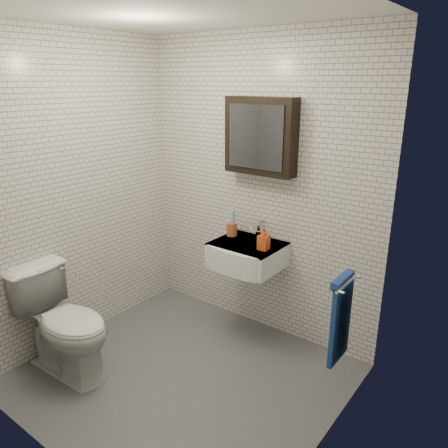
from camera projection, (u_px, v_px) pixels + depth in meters
name	position (u px, v px, depth m)	size (l,w,h in m)	color
ground	(182.00, 376.00, 3.28)	(2.20, 2.00, 0.01)	#52555A
room_shell	(176.00, 186.00, 2.82)	(2.22, 2.02, 2.51)	silver
washbasin	(245.00, 255.00, 3.57)	(0.55, 0.50, 0.20)	white
faucet	(258.00, 230.00, 3.67)	(0.06, 0.20, 0.15)	silver
mirror_cabinet	(261.00, 136.00, 3.42)	(0.60, 0.15, 0.60)	black
towel_rail	(341.00, 316.00, 2.72)	(0.09, 0.30, 0.58)	silver
toothbrush_cup	(232.00, 228.00, 3.73)	(0.12, 0.12, 0.25)	#9F5127
soap_bottle	(264.00, 239.00, 3.41)	(0.08, 0.08, 0.18)	orange
toilet	(65.00, 323.00, 3.24)	(0.46, 0.80, 0.82)	white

